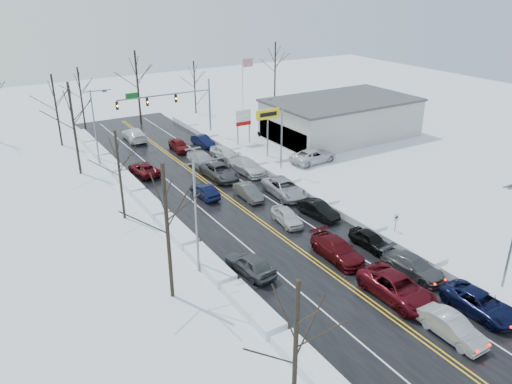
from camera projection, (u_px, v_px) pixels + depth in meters
ground at (265, 225)px, 45.55m from camera, size 160.00×160.00×0.00m
road_surface at (253, 216)px, 47.12m from camera, size 14.00×84.00×0.01m
snow_bank_left at (179, 236)px, 43.49m from camera, size 1.64×72.00×0.69m
snow_bank_right at (317, 199)px, 50.75m from camera, size 1.64×72.00×0.69m
traffic_signal_mast at (176, 101)px, 66.99m from camera, size 13.28×0.39×8.00m
tires_plus_sign at (268, 117)px, 61.14m from camera, size 3.20×0.34×6.00m
used_vehicles_sign at (243, 120)px, 66.51m from camera, size 2.20×0.22×4.65m
speed_limit_sign at (396, 221)px, 42.54m from camera, size 0.55×0.09×2.35m
flagpole at (244, 86)px, 73.99m from camera, size 1.87×1.20×10.00m
dealership_building at (341, 118)px, 70.07m from camera, size 20.40×12.40×5.30m
streetlight_ne at (280, 129)px, 55.26m from camera, size 3.20×0.25×9.00m
streetlight_sw at (198, 208)px, 36.35m from camera, size 3.20×0.25×9.00m
streetlight_nw at (96, 121)px, 58.32m from camera, size 3.20×0.25×9.00m
tree_left_a at (296, 332)px, 22.12m from camera, size 3.60×3.60×9.00m
tree_left_b at (166, 207)px, 32.59m from camera, size 4.00×4.00×10.00m
tree_left_c at (118, 158)px, 44.47m from camera, size 3.40×3.40×8.50m
tree_left_d at (72, 111)px, 54.56m from camera, size 4.20×4.20×10.50m
tree_left_e at (54, 96)px, 64.45m from camera, size 3.80×3.80×9.50m
tree_far_b at (80, 86)px, 72.37m from camera, size 3.60×3.60×9.00m
tree_far_c at (137, 73)px, 74.07m from camera, size 4.40×4.40×11.00m
tree_far_d at (194, 77)px, 80.71m from camera, size 3.40×3.40×8.50m
tree_far_e at (275, 60)px, 88.19m from camera, size 4.20×4.20×10.50m
queued_car_1 at (450, 337)px, 31.31m from camera, size 1.58×4.51×1.48m
queued_car_2 at (396, 298)px, 35.13m from camera, size 2.80×6.07×1.69m
queued_car_3 at (337, 258)px, 40.11m from camera, size 2.42×5.50×1.57m
queued_car_4 at (287, 223)px, 45.81m from camera, size 2.12×4.26×1.40m
queued_car_5 at (249, 198)px, 50.99m from camera, size 1.60×4.34×1.42m
queued_car_6 at (220, 178)px, 56.11m from camera, size 2.83×5.86×1.61m
queued_car_7 at (203, 167)px, 59.36m from camera, size 2.41×5.81×1.68m
queued_car_8 at (180, 151)px, 64.94m from camera, size 1.96×4.51×1.51m
queued_car_10 at (478, 312)px, 33.63m from camera, size 2.49×5.29×1.46m
queued_car_11 at (412, 274)px, 37.91m from camera, size 2.70×5.31×1.48m
queued_car_12 at (370, 247)px, 41.73m from camera, size 1.74×4.14×1.40m
queued_car_13 at (318, 217)px, 47.06m from camera, size 2.08×4.61×1.47m
queued_car_14 at (284, 195)px, 51.68m from camera, size 3.02×6.05×1.64m
queued_car_15 at (247, 173)px, 57.61m from camera, size 2.84×5.88×1.65m
queued_car_16 at (224, 158)px, 62.34m from camera, size 2.35×4.60×1.50m
queued_car_17 at (203, 146)px, 66.82m from camera, size 1.83×4.39×1.41m
oncoming_car_0 at (205, 197)px, 51.21m from camera, size 1.60×4.21×1.37m
oncoming_car_1 at (144, 174)px, 57.15m from camera, size 2.67×5.14×1.38m
oncoming_car_2 at (135, 140)px, 69.12m from camera, size 2.66×6.02×1.72m
oncoming_car_3 at (250, 272)px, 38.14m from camera, size 2.48×4.90×1.60m
parked_car_0 at (313, 162)px, 60.92m from camera, size 6.23×3.27×1.67m
parked_car_1 at (310, 147)px, 66.23m from camera, size 2.22×5.41×1.57m
parked_car_2 at (270, 138)px, 70.21m from camera, size 2.15×4.37×1.43m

